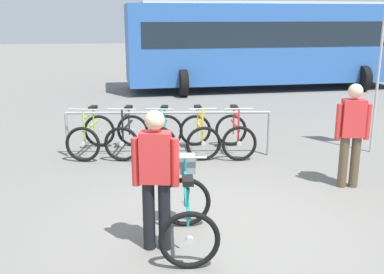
{
  "coord_description": "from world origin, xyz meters",
  "views": [
    {
      "loc": [
        -0.88,
        -5.31,
        2.63
      ],
      "look_at": [
        -0.19,
        0.77,
        1.0
      ],
      "focal_mm": 42.85,
      "sensor_mm": 36.0,
      "label": 1
    }
  ],
  "objects_px": {
    "racked_bike_lime": "(91,135)",
    "pedestrian_with_backpack": "(352,129)",
    "person_with_featured_bike": "(156,175)",
    "bus_distant": "(266,40)",
    "racked_bike_yellow": "(199,135)",
    "racked_bike_red": "(235,135)",
    "featured_bicycle": "(187,207)",
    "racked_bike_black": "(127,135)",
    "racked_bike_teal": "(163,135)"
  },
  "relations": [
    {
      "from": "racked_bike_yellow",
      "to": "featured_bicycle",
      "type": "distance_m",
      "value": 3.67
    },
    {
      "from": "pedestrian_with_backpack",
      "to": "racked_bike_yellow",
      "type": "bearing_deg",
      "value": 135.48
    },
    {
      "from": "racked_bike_teal",
      "to": "person_with_featured_bike",
      "type": "bearing_deg",
      "value": -94.1
    },
    {
      "from": "racked_bike_lime",
      "to": "bus_distant",
      "type": "bearing_deg",
      "value": 54.51
    },
    {
      "from": "person_with_featured_bike",
      "to": "pedestrian_with_backpack",
      "type": "bearing_deg",
      "value": 28.62
    },
    {
      "from": "racked_bike_lime",
      "to": "racked_bike_red",
      "type": "xyz_separation_m",
      "value": [
        2.79,
        -0.25,
        0.0
      ]
    },
    {
      "from": "racked_bike_lime",
      "to": "bus_distant",
      "type": "distance_m",
      "value": 9.63
    },
    {
      "from": "person_with_featured_bike",
      "to": "bus_distant",
      "type": "distance_m",
      "value": 12.52
    },
    {
      "from": "racked_bike_yellow",
      "to": "racked_bike_teal",
      "type": "bearing_deg",
      "value": 174.79
    },
    {
      "from": "racked_bike_lime",
      "to": "pedestrian_with_backpack",
      "type": "height_order",
      "value": "pedestrian_with_backpack"
    },
    {
      "from": "racked_bike_yellow",
      "to": "racked_bike_red",
      "type": "xyz_separation_m",
      "value": [
        0.7,
        -0.06,
        0.0
      ]
    },
    {
      "from": "racked_bike_red",
      "to": "person_with_featured_bike",
      "type": "distance_m",
      "value": 4.07
    },
    {
      "from": "racked_bike_black",
      "to": "pedestrian_with_backpack",
      "type": "bearing_deg",
      "value": -32.1
    },
    {
      "from": "racked_bike_teal",
      "to": "pedestrian_with_backpack",
      "type": "height_order",
      "value": "pedestrian_with_backpack"
    },
    {
      "from": "racked_bike_yellow",
      "to": "bus_distant",
      "type": "xyz_separation_m",
      "value": [
        3.44,
        7.95,
        1.37
      ]
    },
    {
      "from": "racked_bike_black",
      "to": "pedestrian_with_backpack",
      "type": "height_order",
      "value": "pedestrian_with_backpack"
    },
    {
      "from": "racked_bike_lime",
      "to": "featured_bicycle",
      "type": "relative_size",
      "value": 1.02
    },
    {
      "from": "racked_bike_yellow",
      "to": "pedestrian_with_backpack",
      "type": "relative_size",
      "value": 0.69
    },
    {
      "from": "racked_bike_lime",
      "to": "featured_bicycle",
      "type": "xyz_separation_m",
      "value": [
        1.48,
        -3.81,
        0.08
      ]
    },
    {
      "from": "racked_bike_red",
      "to": "featured_bicycle",
      "type": "distance_m",
      "value": 3.79
    },
    {
      "from": "person_with_featured_bike",
      "to": "bus_distant",
      "type": "xyz_separation_m",
      "value": [
        4.41,
        11.69,
        0.83
      ]
    },
    {
      "from": "racked_bike_black",
      "to": "featured_bicycle",
      "type": "height_order",
      "value": "same"
    },
    {
      "from": "featured_bicycle",
      "to": "bus_distant",
      "type": "bearing_deg",
      "value": 70.68
    },
    {
      "from": "racked_bike_lime",
      "to": "racked_bike_red",
      "type": "distance_m",
      "value": 2.8
    },
    {
      "from": "racked_bike_yellow",
      "to": "bus_distant",
      "type": "distance_m",
      "value": 8.77
    },
    {
      "from": "racked_bike_lime",
      "to": "person_with_featured_bike",
      "type": "height_order",
      "value": "person_with_featured_bike"
    },
    {
      "from": "bus_distant",
      "to": "racked_bike_black",
      "type": "bearing_deg",
      "value": -121.72
    },
    {
      "from": "bus_distant",
      "to": "pedestrian_with_backpack",
      "type": "bearing_deg",
      "value": -97.63
    },
    {
      "from": "racked_bike_lime",
      "to": "pedestrian_with_backpack",
      "type": "bearing_deg",
      "value": -28.28
    },
    {
      "from": "racked_bike_yellow",
      "to": "racked_bike_red",
      "type": "relative_size",
      "value": 1.01
    },
    {
      "from": "pedestrian_with_backpack",
      "to": "bus_distant",
      "type": "relative_size",
      "value": 0.16
    },
    {
      "from": "racked_bike_lime",
      "to": "racked_bike_black",
      "type": "height_order",
      "value": "same"
    },
    {
      "from": "racked_bike_teal",
      "to": "pedestrian_with_backpack",
      "type": "distance_m",
      "value": 3.56
    },
    {
      "from": "racked_bike_red",
      "to": "bus_distant",
      "type": "height_order",
      "value": "bus_distant"
    },
    {
      "from": "racked_bike_yellow",
      "to": "person_with_featured_bike",
      "type": "height_order",
      "value": "person_with_featured_bike"
    },
    {
      "from": "racked_bike_yellow",
      "to": "person_with_featured_bike",
      "type": "distance_m",
      "value": 3.9
    },
    {
      "from": "racked_bike_teal",
      "to": "pedestrian_with_backpack",
      "type": "xyz_separation_m",
      "value": [
        2.8,
        -2.13,
        0.57
      ]
    },
    {
      "from": "racked_bike_black",
      "to": "featured_bicycle",
      "type": "relative_size",
      "value": 1.0
    },
    {
      "from": "racked_bike_yellow",
      "to": "person_with_featured_bike",
      "type": "relative_size",
      "value": 0.69
    },
    {
      "from": "pedestrian_with_backpack",
      "to": "person_with_featured_bike",
      "type": "bearing_deg",
      "value": -151.38
    },
    {
      "from": "racked_bike_yellow",
      "to": "racked_bike_red",
      "type": "height_order",
      "value": "same"
    },
    {
      "from": "racked_bike_teal",
      "to": "racked_bike_yellow",
      "type": "distance_m",
      "value": 0.7
    },
    {
      "from": "featured_bicycle",
      "to": "pedestrian_with_backpack",
      "type": "bearing_deg",
      "value": 29.79
    },
    {
      "from": "racked_bike_teal",
      "to": "racked_bike_yellow",
      "type": "xyz_separation_m",
      "value": [
        0.7,
        -0.06,
        -0.0
      ]
    },
    {
      "from": "racked_bike_lime",
      "to": "person_with_featured_bike",
      "type": "relative_size",
      "value": 0.74
    },
    {
      "from": "racked_bike_black",
      "to": "racked_bike_teal",
      "type": "distance_m",
      "value": 0.7
    },
    {
      "from": "racked_bike_black",
      "to": "racked_bike_lime",
      "type": "bearing_deg",
      "value": 174.79
    },
    {
      "from": "racked_bike_black",
      "to": "racked_bike_red",
      "type": "distance_m",
      "value": 2.1
    },
    {
      "from": "featured_bicycle",
      "to": "pedestrian_with_backpack",
      "type": "relative_size",
      "value": 0.73
    },
    {
      "from": "racked_bike_red",
      "to": "bus_distant",
      "type": "relative_size",
      "value": 0.11
    }
  ]
}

